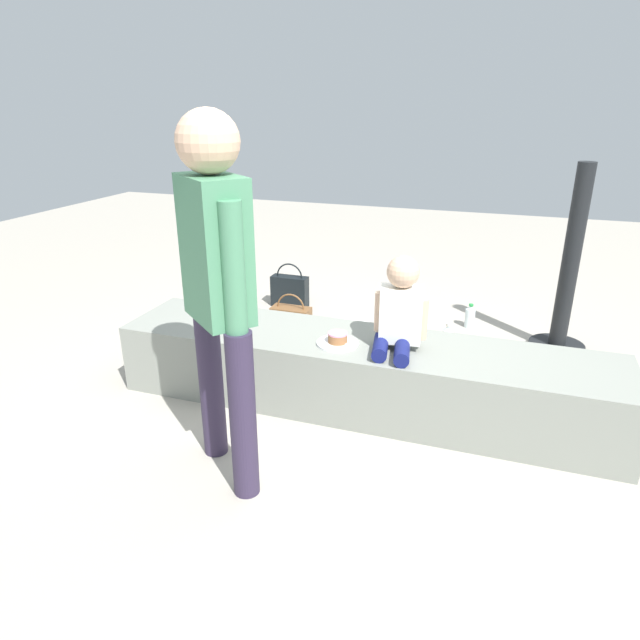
% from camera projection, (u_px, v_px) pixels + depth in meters
% --- Properties ---
extents(ground_plane, '(12.00, 12.00, 0.00)m').
position_uv_depth(ground_plane, '(360.00, 405.00, 3.08)').
color(ground_plane, '#A69F92').
extents(concrete_ledge, '(2.66, 0.54, 0.39)m').
position_uv_depth(concrete_ledge, '(361.00, 374.00, 3.01)').
color(concrete_ledge, gray).
rests_on(concrete_ledge, ground_plane).
extents(child_seated, '(0.28, 0.33, 0.48)m').
position_uv_depth(child_seated, '(400.00, 309.00, 2.77)').
color(child_seated, navy).
rests_on(child_seated, concrete_ledge).
extents(adult_standing, '(0.38, 0.35, 1.55)m').
position_uv_depth(adult_standing, '(217.00, 274.00, 2.20)').
color(adult_standing, '#2F263E').
rests_on(adult_standing, ground_plane).
extents(cake_plate, '(0.22, 0.22, 0.07)m').
position_uv_depth(cake_plate, '(338.00, 340.00, 2.89)').
color(cake_plate, white).
rests_on(cake_plate, concrete_ledge).
extents(gift_bag, '(0.25, 0.09, 0.33)m').
position_uv_depth(gift_bag, '(402.00, 344.00, 3.50)').
color(gift_bag, gold).
rests_on(gift_bag, ground_plane).
extents(railing_post, '(0.36, 0.36, 1.23)m').
position_uv_depth(railing_post, '(567.00, 283.00, 3.60)').
color(railing_post, black).
rests_on(railing_post, ground_plane).
extents(water_bottle_near_gift, '(0.07, 0.07, 0.18)m').
position_uv_depth(water_bottle_near_gift, '(470.00, 317.00, 4.10)').
color(water_bottle_near_gift, silver).
rests_on(water_bottle_near_gift, ground_plane).
extents(water_bottle_far_side, '(0.07, 0.07, 0.22)m').
position_uv_depth(water_bottle_far_side, '(447.00, 340.00, 3.66)').
color(water_bottle_far_side, silver).
rests_on(water_bottle_far_side, ground_plane).
extents(party_cup_red, '(0.09, 0.09, 0.11)m').
position_uv_depth(party_cup_red, '(473.00, 378.00, 3.26)').
color(party_cup_red, red).
rests_on(party_cup_red, ground_plane).
extents(cake_box_white, '(0.34, 0.29, 0.11)m').
position_uv_depth(cake_box_white, '(344.00, 333.00, 3.89)').
color(cake_box_white, white).
rests_on(cake_box_white, ground_plane).
extents(handbag_black_leather, '(0.30, 0.11, 0.36)m').
position_uv_depth(handbag_black_leather, '(290.00, 290.00, 4.51)').
color(handbag_black_leather, black).
rests_on(handbag_black_leather, ground_plane).
extents(handbag_brown_canvas, '(0.28, 0.13, 0.29)m').
position_uv_depth(handbag_brown_canvas, '(291.00, 319.00, 4.01)').
color(handbag_brown_canvas, brown).
rests_on(handbag_brown_canvas, ground_plane).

